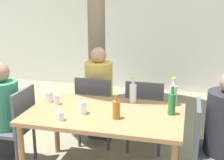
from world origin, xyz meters
TOP-DOWN VIEW (x-y plane):
  - cafe_building_wall at (0.00, 3.30)m, footprint 10.00×0.08m
  - dining_table_front at (0.00, 0.00)m, footprint 1.55×0.93m
  - patio_chair_0 at (-1.01, 0.00)m, footprint 0.44×0.44m
  - patio_chair_1 at (1.01, 0.00)m, footprint 0.44×0.44m
  - patio_chair_2 at (-0.31, 0.70)m, footprint 0.44×0.44m
  - patio_chair_3 at (0.31, 0.70)m, footprint 0.44×0.44m
  - person_seated_2 at (-0.31, 0.93)m, footprint 0.35×0.58m
  - green_bottle_0 at (0.65, 0.10)m, footprint 0.07×0.07m
  - water_bottle_1 at (0.22, 0.36)m, footprint 0.07×0.07m
  - amber_bottle_2 at (0.15, -0.13)m, footprint 0.07×0.07m
  - water_bottle_3 at (0.65, 0.36)m, footprint 0.08×0.08m
  - drinking_glass_0 at (-0.55, 0.09)m, footprint 0.07×0.07m
  - drinking_glass_1 at (-0.66, 0.15)m, footprint 0.08×0.08m
  - drinking_glass_2 at (-0.35, -0.30)m, footprint 0.07×0.07m
  - drinking_glass_3 at (-0.20, -0.10)m, footprint 0.08×0.08m

SIDE VIEW (x-z plane):
  - patio_chair_0 at x=-1.01m, z-range 0.06..0.98m
  - patio_chair_1 at x=1.01m, z-range 0.06..0.98m
  - patio_chair_2 at x=-0.31m, z-range 0.06..0.98m
  - patio_chair_3 at x=0.31m, z-range 0.06..0.98m
  - person_seated_2 at x=-0.31m, z-range -0.06..1.18m
  - dining_table_front at x=0.00m, z-range 0.30..1.05m
  - drinking_glass_2 at x=-0.35m, z-range 0.75..0.83m
  - drinking_glass_0 at x=-0.55m, z-range 0.75..0.86m
  - drinking_glass_1 at x=-0.66m, z-range 0.75..0.86m
  - drinking_glass_3 at x=-0.20m, z-range 0.75..0.88m
  - amber_bottle_2 at x=0.15m, z-range 0.72..0.97m
  - water_bottle_1 at x=0.22m, z-range 0.72..1.00m
  - green_bottle_0 at x=0.65m, z-range 0.71..1.01m
  - water_bottle_3 at x=0.65m, z-range 0.71..1.01m
  - cafe_building_wall at x=0.00m, z-range 0.00..2.80m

